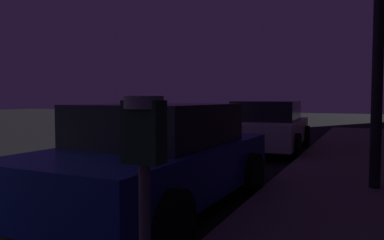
% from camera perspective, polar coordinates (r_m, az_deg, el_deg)
% --- Properties ---
extents(parking_meter, '(0.19, 0.19, 1.37)m').
position_cam_1_polar(parking_meter, '(1.82, -7.21, -6.89)').
color(parking_meter, '#59595B').
rests_on(parking_meter, sidewalk).
extents(car_blue, '(2.17, 4.18, 1.43)m').
position_cam_1_polar(car_blue, '(5.17, -5.26, -5.57)').
color(car_blue, navy).
rests_on(car_blue, ground).
extents(car_white, '(2.28, 4.45, 1.43)m').
position_cam_1_polar(car_white, '(11.04, 11.31, -0.96)').
color(car_white, silver).
rests_on(car_white, ground).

